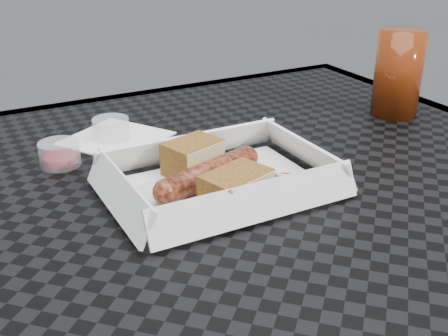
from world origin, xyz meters
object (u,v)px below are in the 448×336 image
object	(u,v)px
food_tray	(220,187)
bratwurst	(209,174)
patio_table	(264,230)
drink_glass	(398,73)

from	to	relation	value
food_tray	bratwurst	world-z (taller)	bratwurst
food_tray	patio_table	bearing A→B (deg)	3.92
patio_table	food_tray	world-z (taller)	food_tray
food_tray	bratwurst	size ratio (longest dim) A/B	1.48
food_tray	drink_glass	size ratio (longest dim) A/B	1.69
patio_table	bratwurst	xyz separation A→B (m)	(-0.07, 0.00, 0.09)
drink_glass	bratwurst	bearing A→B (deg)	-165.83
patio_table	drink_glass	distance (m)	0.34
food_tray	drink_glass	world-z (taller)	drink_glass
patio_table	bratwurst	world-z (taller)	bratwurst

